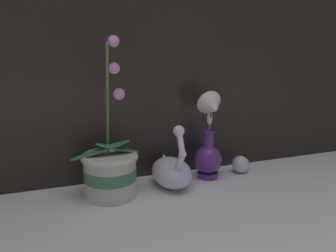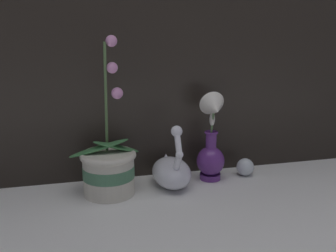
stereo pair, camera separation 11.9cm
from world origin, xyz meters
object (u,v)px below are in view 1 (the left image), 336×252
Objects in this scene: orchid_potted_plant at (110,170)px; swan_figurine at (171,170)px; glass_sphere at (241,164)px; blue_vase at (209,144)px.

swan_figurine is (0.20, 0.01, -0.03)m from orchid_potted_plant.
glass_sphere is at bearing 6.10° from swan_figurine.
blue_vase is (0.14, 0.02, 0.06)m from swan_figurine.
blue_vase is 4.94× the size of glass_sphere.
glass_sphere is (0.46, 0.04, -0.05)m from orchid_potted_plant.
glass_sphere is at bearing 4.02° from blue_vase.
blue_vase reaches higher than swan_figurine.
orchid_potted_plant is at bearing -176.70° from swan_figurine.
orchid_potted_plant is 0.20m from swan_figurine.
swan_figurine reaches higher than glass_sphere.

